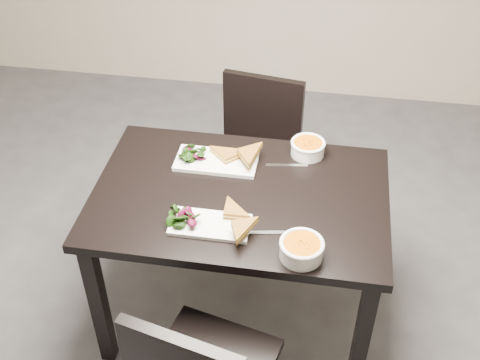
{
  "coord_description": "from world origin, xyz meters",
  "views": [
    {
      "loc": [
        0.64,
        -1.44,
        2.34
      ],
      "look_at": [
        0.34,
        0.39,
        0.82
      ],
      "focal_mm": 45.13,
      "sensor_mm": 36.0,
      "label": 1
    }
  ],
  "objects": [
    {
      "name": "salad_near",
      "position": [
        0.16,
        0.18,
        0.79
      ],
      "size": [
        0.1,
        0.09,
        0.04
      ],
      "primitive_type": null,
      "color": "black",
      "rests_on": "plate_near"
    },
    {
      "name": "table",
      "position": [
        0.34,
        0.39,
        0.65
      ],
      "size": [
        1.2,
        0.8,
        0.75
      ],
      "color": "black",
      "rests_on": "ground"
    },
    {
      "name": "plate_near",
      "position": [
        0.26,
        0.18,
        0.76
      ],
      "size": [
        0.3,
        0.15,
        0.02
      ],
      "primitive_type": "cube",
      "color": "white",
      "rests_on": "table"
    },
    {
      "name": "soup_bowl_far",
      "position": [
        0.59,
        0.7,
        0.79
      ],
      "size": [
        0.15,
        0.15,
        0.07
      ],
      "color": "white",
      "rests_on": "table"
    },
    {
      "name": "chair_far",
      "position": [
        0.31,
        1.06,
        0.48
      ],
      "size": [
        0.48,
        0.48,
        0.85
      ],
      "rotation": [
        0.0,
        0.0,
        -0.16
      ],
      "color": "black",
      "rests_on": "ground"
    },
    {
      "name": "salad_far",
      "position": [
        0.1,
        0.58,
        0.79
      ],
      "size": [
        0.11,
        0.1,
        0.05
      ],
      "primitive_type": null,
      "color": "black",
      "rests_on": "plate_far"
    },
    {
      "name": "cutlery_near",
      "position": [
        0.47,
        0.18,
        0.75
      ],
      "size": [
        0.18,
        0.05,
        0.0
      ],
      "primitive_type": "cube",
      "rotation": [
        0.0,
        0.0,
        0.17
      ],
      "color": "silver",
      "rests_on": "table"
    },
    {
      "name": "sandwich_far",
      "position": [
        0.27,
        0.56,
        0.8
      ],
      "size": [
        0.22,
        0.22,
        0.06
      ],
      "primitive_type": null,
      "rotation": [
        0.0,
        0.0,
        0.77
      ],
      "color": "#AD7924",
      "rests_on": "plate_far"
    },
    {
      "name": "cutlery_far",
      "position": [
        0.51,
        0.61,
        0.75
      ],
      "size": [
        0.18,
        0.04,
        0.0
      ],
      "primitive_type": "cube",
      "rotation": [
        0.0,
        0.0,
        0.14
      ],
      "color": "silver",
      "rests_on": "table"
    },
    {
      "name": "sandwich_near",
      "position": [
        0.32,
        0.2,
        0.79
      ],
      "size": [
        0.15,
        0.12,
        0.05
      ],
      "primitive_type": null,
      "rotation": [
        0.0,
        0.0,
        0.02
      ],
      "color": "#AD7924",
      "rests_on": "plate_near"
    },
    {
      "name": "soup_bowl_near",
      "position": [
        0.61,
        0.08,
        0.79
      ],
      "size": [
        0.16,
        0.16,
        0.07
      ],
      "color": "white",
      "rests_on": "table"
    },
    {
      "name": "plate_far",
      "position": [
        0.2,
        0.58,
        0.76
      ],
      "size": [
        0.35,
        0.18,
        0.02
      ],
      "primitive_type": "cube",
      "color": "white",
      "rests_on": "table"
    }
  ]
}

